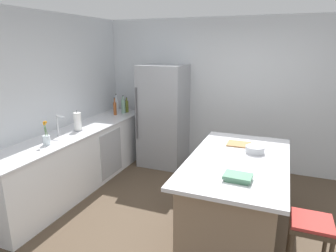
% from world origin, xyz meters
% --- Properties ---
extents(ground_plane, '(7.20, 7.20, 0.00)m').
position_xyz_m(ground_plane, '(0.00, 0.00, 0.00)').
color(ground_plane, '#4C3D2D').
extents(wall_rear, '(6.00, 0.10, 2.60)m').
position_xyz_m(wall_rear, '(0.00, 2.25, 1.30)').
color(wall_rear, silver).
rests_on(wall_rear, ground_plane).
extents(wall_left, '(0.10, 6.00, 2.60)m').
position_xyz_m(wall_left, '(-2.45, 0.00, 1.30)').
color(wall_left, silver).
rests_on(wall_left, ground_plane).
extents(counter_run_left, '(0.67, 3.17, 0.90)m').
position_xyz_m(counter_run_left, '(-2.08, 0.53, 0.45)').
color(counter_run_left, white).
rests_on(counter_run_left, ground_plane).
extents(kitchen_island, '(1.07, 1.92, 0.90)m').
position_xyz_m(kitchen_island, '(0.36, 0.24, 0.46)').
color(kitchen_island, '#8E755B').
rests_on(kitchen_island, ground_plane).
extents(refrigerator, '(0.78, 0.73, 1.81)m').
position_xyz_m(refrigerator, '(-1.22, 1.85, 0.91)').
color(refrigerator, '#93969B').
rests_on(refrigerator, ground_plane).
extents(bar_stool, '(0.36, 0.36, 0.69)m').
position_xyz_m(bar_stool, '(1.10, -0.40, 0.56)').
color(bar_stool, '#473828').
rests_on(bar_stool, ground_plane).
extents(sink_faucet, '(0.15, 0.05, 0.30)m').
position_xyz_m(sink_faucet, '(-2.12, 0.21, 1.06)').
color(sink_faucet, silver).
rests_on(sink_faucet, counter_run_left).
extents(flower_vase, '(0.09, 0.09, 0.32)m').
position_xyz_m(flower_vase, '(-2.00, -0.16, 0.99)').
color(flower_vase, silver).
rests_on(flower_vase, counter_run_left).
extents(paper_towel_roll, '(0.14, 0.14, 0.31)m').
position_xyz_m(paper_towel_roll, '(-2.05, 0.52, 1.03)').
color(paper_towel_roll, gray).
rests_on(paper_towel_roll, counter_run_left).
extents(hot_sauce_bottle, '(0.05, 0.05, 0.22)m').
position_xyz_m(hot_sauce_bottle, '(-2.07, 2.00, 0.99)').
color(hot_sauce_bottle, red).
rests_on(hot_sauce_bottle, counter_run_left).
extents(olive_oil_bottle, '(0.06, 0.06, 0.28)m').
position_xyz_m(olive_oil_bottle, '(-1.99, 1.90, 1.02)').
color(olive_oil_bottle, olive).
rests_on(olive_oil_bottle, counter_run_left).
extents(gin_bottle, '(0.08, 0.08, 0.33)m').
position_xyz_m(gin_bottle, '(-2.02, 1.81, 1.03)').
color(gin_bottle, '#8CB79E').
rests_on(gin_bottle, counter_run_left).
extents(soda_bottle, '(0.07, 0.07, 0.37)m').
position_xyz_m(soda_bottle, '(-2.10, 1.72, 1.04)').
color(soda_bottle, silver).
rests_on(soda_bottle, counter_run_left).
extents(vinegar_bottle, '(0.06, 0.06, 0.32)m').
position_xyz_m(vinegar_bottle, '(-2.08, 1.62, 1.02)').
color(vinegar_bottle, '#994C23').
rests_on(vinegar_bottle, counter_run_left).
extents(cookbook_stack, '(0.27, 0.20, 0.06)m').
position_xyz_m(cookbook_stack, '(0.44, -0.31, 0.93)').
color(cookbook_stack, '#4C7F60').
rests_on(cookbook_stack, kitchen_island).
extents(mixing_bowl, '(0.22, 0.22, 0.08)m').
position_xyz_m(mixing_bowl, '(0.51, 0.51, 0.94)').
color(mixing_bowl, '#B2B5BA').
rests_on(mixing_bowl, kitchen_island).
extents(cutting_board, '(0.30, 0.24, 0.02)m').
position_xyz_m(cutting_board, '(0.29, 0.74, 0.91)').
color(cutting_board, '#9E7042').
rests_on(cutting_board, kitchen_island).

